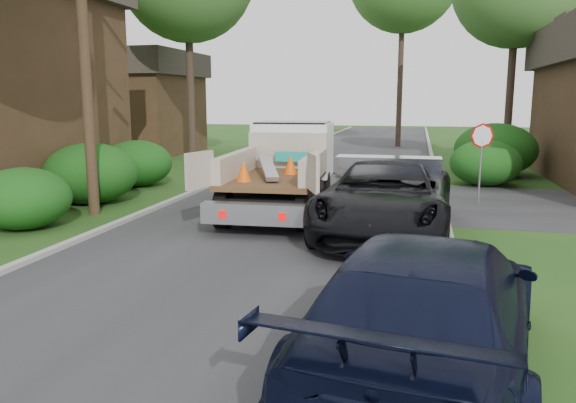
# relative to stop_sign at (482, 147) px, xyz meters

# --- Properties ---
(ground) EXTENTS (120.00, 120.00, 0.00)m
(ground) POSITION_rel_stop_sign_xyz_m (-5.20, -9.00, -1.78)
(ground) COLOR #1E4614
(ground) RESTS_ON ground
(road) EXTENTS (8.00, 90.00, 0.02)m
(road) POSITION_rel_stop_sign_xyz_m (-5.20, 1.00, -1.77)
(road) COLOR #28282B
(road) RESTS_ON ground
(curb_left) EXTENTS (0.20, 90.00, 0.12)m
(curb_left) POSITION_rel_stop_sign_xyz_m (-9.30, 1.00, -1.72)
(curb_left) COLOR #9E9E99
(curb_left) RESTS_ON ground
(curb_right) EXTENTS (0.20, 90.00, 0.12)m
(curb_right) POSITION_rel_stop_sign_xyz_m (-1.10, 1.00, -1.72)
(curb_right) COLOR #9E9E99
(curb_right) RESTS_ON ground
(stop_sign) EXTENTS (0.71, 0.32, 2.48)m
(stop_sign) POSITION_rel_stop_sign_xyz_m (0.00, 0.00, 0.00)
(stop_sign) COLOR slate
(stop_sign) RESTS_ON ground
(utility_pole) EXTENTS (2.42, 1.25, 10.00)m
(utility_pole) POSITION_rel_stop_sign_xyz_m (-10.68, -4.02, 3.40)
(utility_pole) COLOR #382619
(utility_pole) RESTS_ON ground
(house_left_far) EXTENTS (7.56, 7.56, 6.00)m
(house_left_far) POSITION_rel_stop_sign_xyz_m (-18.70, 13.00, 1.27)
(house_left_far) COLOR #382817
(house_left_far) RESTS_ON ground
(hedge_left_a) EXTENTS (2.34, 2.34, 1.53)m
(hedge_left_a) POSITION_rel_stop_sign_xyz_m (-11.40, -6.00, -1.01)
(hedge_left_a) COLOR #164610
(hedge_left_a) RESTS_ON ground
(hedge_left_b) EXTENTS (2.86, 2.86, 1.87)m
(hedge_left_b) POSITION_rel_stop_sign_xyz_m (-11.70, -2.50, -0.84)
(hedge_left_b) COLOR #164610
(hedge_left_b) RESTS_ON ground
(hedge_left_c) EXTENTS (2.60, 2.60, 1.70)m
(hedge_left_c) POSITION_rel_stop_sign_xyz_m (-12.00, 1.00, -0.93)
(hedge_left_c) COLOR #164610
(hedge_left_c) RESTS_ON ground
(hedge_right_a) EXTENTS (2.60, 2.60, 1.70)m
(hedge_right_a) POSITION_rel_stop_sign_xyz_m (0.60, 4.00, -0.93)
(hedge_right_a) COLOR #164610
(hedge_right_a) RESTS_ON ground
(hedge_right_b) EXTENTS (3.38, 3.38, 2.21)m
(hedge_right_b) POSITION_rel_stop_sign_xyz_m (1.30, 7.00, -0.67)
(hedge_right_b) COLOR #164610
(hedge_right_b) RESTS_ON ground
(flatbed_truck) EXTENTS (3.09, 6.70, 2.49)m
(flatbed_truck) POSITION_rel_stop_sign_xyz_m (-5.69, -1.64, -0.42)
(flatbed_truck) COLOR black
(flatbed_truck) RESTS_ON ground
(black_pickup) EXTENTS (3.25, 6.53, 1.78)m
(black_pickup) POSITION_rel_stop_sign_xyz_m (-2.57, -4.50, -0.89)
(black_pickup) COLOR black
(black_pickup) RESTS_ON ground
(navy_suv) EXTENTS (3.21, 6.06, 1.67)m
(navy_suv) POSITION_rel_stop_sign_xyz_m (-1.71, -11.50, -0.94)
(navy_suv) COLOR black
(navy_suv) RESTS_ON ground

